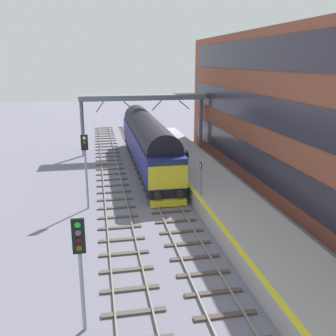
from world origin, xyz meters
The scene contains 11 objects.
ground_plane centered at (0.00, 0.00, 0.00)m, with size 140.00×140.00×0.00m, color slate.
track_main centered at (0.00, 0.00, 0.06)m, with size 2.50×60.00×0.15m.
track_adjacent_west centered at (-3.40, 0.00, 0.06)m, with size 2.50×60.00×0.15m.
station_platform centered at (3.60, 0.00, 0.50)m, with size 4.00×44.00×1.01m.
station_building centered at (9.12, -1.61, 5.80)m, with size 4.20×38.73×11.59m.
diesel_locomotive centered at (0.00, 7.23, 2.49)m, with size 2.74×20.26×4.68m.
signal_post_near centered at (-5.23, -14.01, 2.85)m, with size 0.44×0.22×4.36m.
signal_post_mid centered at (-5.23, -2.03, 3.15)m, with size 0.44×0.22×4.94m.
platform_number_sign centered at (1.94, -3.61, 2.43)m, with size 0.10×0.44×2.17m.
waiting_passenger centered at (2.43, 2.27, 1.99)m, with size 0.46×0.46×1.64m.
overhead_footbridge centered at (0.35, 12.83, 5.51)m, with size 12.70×2.00×6.07m.
Camera 1 is at (-4.47, -26.03, 9.38)m, focal length 40.76 mm.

